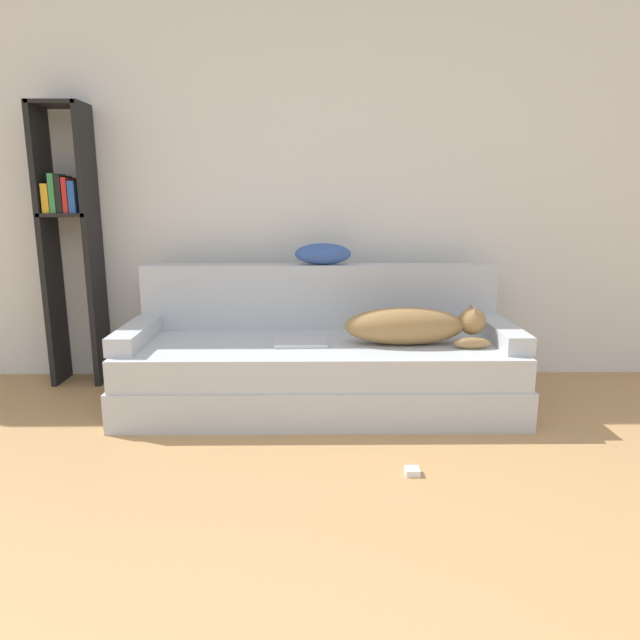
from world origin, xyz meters
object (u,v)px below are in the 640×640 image
dog (413,326)px  bookshelf (69,232)px  power_adapter (412,471)px  couch (320,374)px  laptop (300,343)px  throw_pillow (323,254)px

dog → bookshelf: (-2.15, 0.56, 0.50)m
power_adapter → couch: bearing=115.2°
laptop → bookshelf: (-1.51, 0.55, 0.60)m
laptop → bookshelf: bearing=156.8°
laptop → throw_pillow: 0.64m
couch → dog: size_ratio=2.81×
laptop → couch: bearing=25.4°
dog → laptop: 0.65m
couch → throw_pillow: throw_pillow is taller
couch → bookshelf: size_ratio=1.27×
throw_pillow → power_adapter: size_ratio=5.61×
dog → throw_pillow: bearing=140.1°
bookshelf → power_adapter: size_ratio=28.45×
power_adapter → bookshelf: bearing=146.0°
bookshelf → throw_pillow: bearing=-4.7°
laptop → dog: bearing=-3.8°
laptop → power_adapter: bearing=-60.2°
couch → laptop: 0.25m
couch → laptop: (-0.11, -0.06, 0.21)m
couch → power_adapter: (0.41, -0.88, -0.18)m
dog → throw_pillow: throw_pillow is taller
dog → throw_pillow: size_ratio=2.29×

